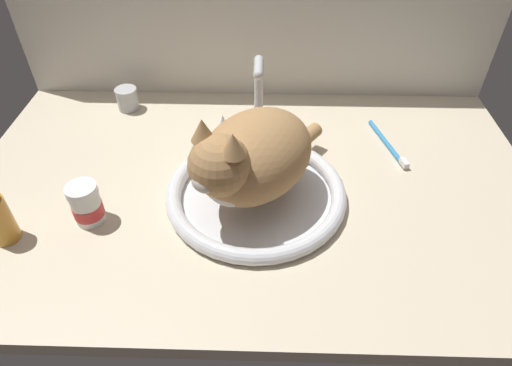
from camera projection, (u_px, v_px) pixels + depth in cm
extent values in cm
cube|color=beige|center=(251.00, 189.00, 92.54)|extent=(120.58, 74.05, 3.00)
cube|color=silver|center=(256.00, 23.00, 107.43)|extent=(120.58, 2.40, 44.00)
torus|color=white|center=(256.00, 192.00, 87.29)|extent=(36.13, 36.13, 3.07)
cylinder|color=white|center=(256.00, 197.00, 88.11)|extent=(31.53, 31.53, 0.60)
cylinder|color=silver|center=(258.00, 133.00, 103.52)|extent=(4.00, 4.00, 1.98)
cylinder|color=silver|center=(259.00, 97.00, 97.03)|extent=(2.00, 2.00, 17.53)
sphere|color=silver|center=(259.00, 61.00, 91.20)|extent=(2.20, 2.20, 2.20)
cylinder|color=silver|center=(258.00, 67.00, 88.88)|extent=(2.00, 6.21, 2.00)
sphere|color=silver|center=(258.00, 75.00, 86.56)|extent=(2.10, 2.10, 2.10)
cylinder|color=silver|center=(224.00, 133.00, 103.82)|extent=(3.20, 3.20, 1.60)
cone|color=silver|center=(223.00, 123.00, 101.83)|extent=(2.88, 2.88, 4.38)
cylinder|color=silver|center=(294.00, 134.00, 103.47)|extent=(3.20, 3.20, 1.60)
cone|color=silver|center=(294.00, 124.00, 101.48)|extent=(2.88, 2.88, 4.38)
ellipsoid|color=tan|center=(256.00, 155.00, 81.05)|extent=(29.71, 31.07, 15.68)
sphere|color=tan|center=(219.00, 165.00, 72.47)|extent=(10.77, 10.77, 10.77)
cone|color=tan|center=(233.00, 144.00, 67.14)|extent=(4.09, 4.09, 4.04)
cone|color=tan|center=(202.00, 130.00, 70.10)|extent=(4.09, 4.09, 4.04)
ellipsoid|color=silver|center=(203.00, 183.00, 70.80)|extent=(5.56, 5.28, 3.45)
ellipsoid|color=silver|center=(226.00, 183.00, 76.43)|extent=(12.37, 11.66, 8.62)
cylinder|color=tan|center=(300.00, 143.00, 94.33)|extent=(10.56, 12.80, 3.20)
cylinder|color=#B2B5BA|center=(128.00, 101.00, 111.93)|extent=(5.38, 5.38, 4.72)
cylinder|color=silver|center=(126.00, 91.00, 110.02)|extent=(5.49, 5.49, 1.00)
cylinder|color=white|center=(87.00, 207.00, 81.61)|extent=(5.51, 5.51, 6.62)
cylinder|color=#D13838|center=(88.00, 209.00, 81.96)|extent=(5.67, 5.67, 2.65)
cylinder|color=white|center=(81.00, 190.00, 78.79)|extent=(5.78, 5.78, 1.85)
cylinder|color=#338CD1|center=(385.00, 140.00, 102.13)|extent=(5.09, 15.78, 1.00)
cube|color=white|center=(404.00, 163.00, 94.95)|extent=(1.83, 2.82, 1.20)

